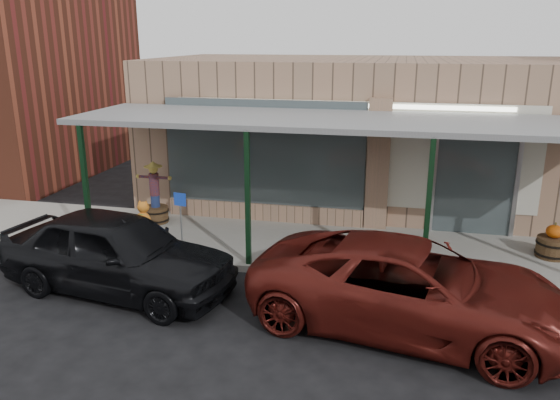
% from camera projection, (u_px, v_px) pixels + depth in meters
% --- Properties ---
extents(ground, '(120.00, 120.00, 0.00)m').
position_uv_depth(ground, '(317.00, 329.00, 9.30)').
color(ground, black).
rests_on(ground, ground).
extents(sidewalk, '(40.00, 3.20, 0.15)m').
position_uv_depth(sidewalk, '(341.00, 249.00, 12.65)').
color(sidewalk, gray).
rests_on(sidewalk, ground).
extents(storefront, '(12.00, 6.25, 4.20)m').
position_uv_depth(storefront, '(360.00, 131.00, 16.34)').
color(storefront, '#8D6D56').
rests_on(storefront, ground).
extents(awning, '(12.00, 3.00, 3.04)m').
position_uv_depth(awning, '(345.00, 123.00, 11.77)').
color(awning, slate).
rests_on(awning, ground).
extents(block_buildings_near, '(61.00, 8.00, 8.00)m').
position_uv_depth(block_buildings_near, '(432.00, 73.00, 16.41)').
color(block_buildings_near, brown).
rests_on(block_buildings_near, ground).
extents(barrel_scarecrow, '(0.97, 0.79, 1.62)m').
position_uv_depth(barrel_scarecrow, '(155.00, 202.00, 14.10)').
color(barrel_scarecrow, '#4E3A1F').
rests_on(barrel_scarecrow, sidewalk).
extents(barrel_pumpkin, '(0.67, 0.67, 0.79)m').
position_uv_depth(barrel_pumpkin, '(553.00, 245.00, 11.92)').
color(barrel_pumpkin, '#4E3A1F').
rests_on(barrel_pumpkin, sidewalk).
extents(handicap_sign, '(0.29, 0.06, 1.39)m').
position_uv_depth(handicap_sign, '(181.00, 215.00, 11.96)').
color(handicap_sign, gray).
rests_on(handicap_sign, sidewalk).
extents(parked_sedan, '(4.92, 2.60, 1.60)m').
position_uv_depth(parked_sedan, '(117.00, 252.00, 10.53)').
color(parked_sedan, black).
rests_on(parked_sedan, ground).
extents(car_maroon, '(5.78, 3.46, 1.50)m').
position_uv_depth(car_maroon, '(412.00, 287.00, 9.16)').
color(car_maroon, '#561611').
rests_on(car_maroon, ground).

